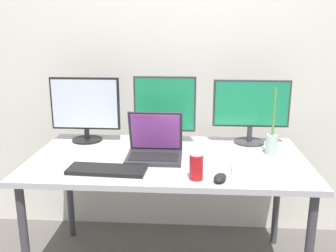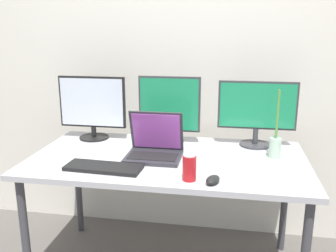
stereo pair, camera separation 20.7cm
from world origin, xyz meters
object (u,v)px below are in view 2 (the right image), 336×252
(keyboard_aux, at_px, (104,167))
(mouse_by_keyboard, at_px, (213,180))
(monitor_left, at_px, (92,106))
(monitor_right, at_px, (257,111))
(laptop_silver, at_px, (155,147))
(work_desk, at_px, (168,167))
(soda_can_near_keyboard, at_px, (189,168))
(bamboo_vase, at_px, (275,145))
(monitor_center, at_px, (169,109))
(keyboard_main, at_px, (270,176))

(keyboard_aux, height_order, mouse_by_keyboard, mouse_by_keyboard)
(monitor_left, xyz_separation_m, monitor_right, (1.04, 0.02, 0.01))
(monitor_left, bearing_deg, laptop_silver, -31.37)
(work_desk, relative_size, keyboard_aux, 3.90)
(soda_can_near_keyboard, bearing_deg, mouse_by_keyboard, -10.19)
(keyboard_aux, height_order, soda_can_near_keyboard, soda_can_near_keyboard)
(bamboo_vase, bearing_deg, mouse_by_keyboard, -127.58)
(keyboard_aux, bearing_deg, mouse_by_keyboard, -5.23)
(monitor_center, relative_size, soda_can_near_keyboard, 3.33)
(keyboard_aux, height_order, bamboo_vase, bamboo_vase)
(work_desk, distance_m, laptop_silver, 0.14)
(laptop_silver, bearing_deg, work_desk, 9.89)
(monitor_center, bearing_deg, keyboard_main, -40.64)
(monitor_right, bearing_deg, keyboard_main, -85.04)
(monitor_center, xyz_separation_m, keyboard_main, (0.58, -0.50, -0.21))
(work_desk, relative_size, monitor_left, 3.53)
(monitor_left, distance_m, soda_can_near_keyboard, 0.92)
(mouse_by_keyboard, bearing_deg, monitor_center, 136.09)
(keyboard_main, relative_size, soda_can_near_keyboard, 3.22)
(monitor_left, xyz_separation_m, mouse_by_keyboard, (0.81, -0.60, -0.20))
(monitor_left, height_order, monitor_right, monitor_left)
(laptop_silver, height_order, mouse_by_keyboard, laptop_silver)
(monitor_left, bearing_deg, bamboo_vase, -9.23)
(laptop_silver, xyz_separation_m, mouse_by_keyboard, (0.34, -0.32, -0.04))
(monitor_right, distance_m, bamboo_vase, 0.27)
(laptop_silver, distance_m, keyboard_aux, 0.32)
(monitor_left, xyz_separation_m, keyboard_main, (1.08, -0.50, -0.21))
(laptop_silver, height_order, soda_can_near_keyboard, laptop_silver)
(monitor_center, xyz_separation_m, monitor_right, (0.53, 0.02, 0.00))
(laptop_silver, xyz_separation_m, keyboard_aux, (-0.22, -0.23, -0.05))
(monitor_left, distance_m, monitor_right, 1.04)
(monitor_center, xyz_separation_m, soda_can_near_keyboard, (0.19, -0.58, -0.16))
(monitor_left, distance_m, keyboard_main, 1.21)
(keyboard_main, distance_m, soda_can_near_keyboard, 0.40)
(monitor_center, height_order, monitor_right, monitor_center)
(keyboard_aux, distance_m, soda_can_near_keyboard, 0.46)
(keyboard_main, bearing_deg, soda_can_near_keyboard, -164.08)
(work_desk, height_order, monitor_left, monitor_left)
(keyboard_aux, relative_size, soda_can_near_keyboard, 3.14)
(monitor_left, distance_m, bamboo_vase, 1.16)
(keyboard_main, distance_m, keyboard_aux, 0.84)
(mouse_by_keyboard, bearing_deg, soda_can_near_keyboard, -171.19)
(keyboard_main, relative_size, mouse_by_keyboard, 4.19)
(monitor_left, bearing_deg, keyboard_main, -24.67)
(keyboard_main, xyz_separation_m, mouse_by_keyboard, (-0.27, -0.11, 0.01))
(work_desk, xyz_separation_m, monitor_right, (0.50, 0.29, 0.28))
(work_desk, distance_m, monitor_right, 0.64)
(work_desk, bearing_deg, monitor_right, 30.71)
(monitor_right, distance_m, laptop_silver, 0.67)
(work_desk, relative_size, soda_can_near_keyboard, 12.24)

